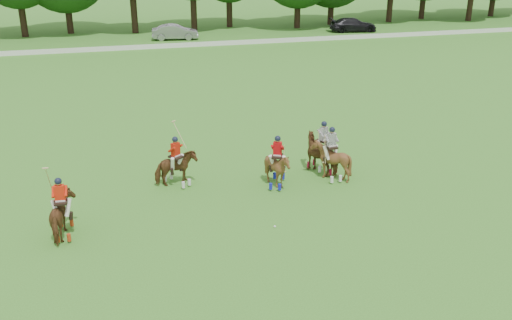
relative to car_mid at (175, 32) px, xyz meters
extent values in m
plane|color=#387320|center=(-3.69, -42.50, -0.78)|extent=(180.00, 180.00, 0.00)
cylinder|color=black|center=(-15.32, 5.99, 1.54)|extent=(0.70, 0.70, 4.64)
cylinder|color=black|center=(-10.68, 7.02, 1.37)|extent=(0.70, 0.70, 4.31)
cylinder|color=black|center=(-3.73, 5.50, 1.84)|extent=(0.70, 0.70, 5.24)
cylinder|color=black|center=(2.93, 5.74, 1.81)|extent=(0.70, 0.70, 5.19)
cylinder|color=black|center=(7.37, 7.12, 1.46)|extent=(0.70, 0.70, 4.48)
cylinder|color=black|center=(14.84, 4.32, 1.32)|extent=(0.70, 0.70, 4.21)
cylinder|color=black|center=(19.56, 5.67, 1.25)|extent=(0.70, 0.70, 4.07)
cylinder|color=black|center=(27.47, 5.88, 1.61)|extent=(0.70, 0.70, 4.79)
cylinder|color=black|center=(32.90, 7.42, 1.44)|extent=(0.70, 0.70, 4.44)
cylinder|color=black|center=(37.72, 4.24, 1.65)|extent=(0.70, 0.70, 4.86)
cylinder|color=black|center=(43.16, 7.23, 1.17)|extent=(0.70, 0.70, 3.90)
cube|color=white|center=(-3.69, -4.50, -0.56)|extent=(120.00, 0.10, 0.44)
imported|color=gray|center=(0.00, 0.00, 0.00)|extent=(4.91, 2.20, 1.56)
imported|color=black|center=(20.01, 0.00, -0.02)|extent=(5.49, 2.83, 1.52)
imported|color=#532E16|center=(-9.35, -40.36, 0.02)|extent=(0.95, 1.94, 1.60)
cube|color=black|center=(-9.35, -40.36, 0.61)|extent=(0.47, 0.58, 0.08)
cylinder|color=tan|center=(-9.65, -40.35, 1.53)|extent=(0.07, 0.77, 1.08)
imported|color=#532E16|center=(-4.75, -36.88, -0.01)|extent=(2.01, 1.96, 1.54)
cube|color=black|center=(-4.75, -36.88, 0.55)|extent=(0.69, 0.71, 0.08)
cylinder|color=tan|center=(-4.51, -36.70, 1.47)|extent=(0.49, 0.63, 1.08)
imported|color=#532E16|center=(-0.52, -38.11, 0.03)|extent=(1.80, 1.88, 1.62)
cube|color=black|center=(-0.52, -38.11, 0.62)|extent=(0.63, 0.69, 0.08)
cylinder|color=tan|center=(-0.25, -38.24, 0.54)|extent=(0.12, 0.20, 1.29)
imported|color=#532E16|center=(1.99, -37.10, 0.10)|extent=(1.87, 2.28, 1.76)
cube|color=black|center=(1.99, -37.10, 0.75)|extent=(0.66, 0.71, 0.08)
cylinder|color=tan|center=(1.73, -37.25, 0.67)|extent=(0.13, 0.20, 1.29)
imported|color=#532E16|center=(2.05, -37.92, 0.09)|extent=(1.51, 1.68, 1.75)
cube|color=black|center=(2.05, -37.92, 0.74)|extent=(0.48, 0.59, 0.08)
cylinder|color=tan|center=(1.75, -37.94, 0.66)|extent=(0.04, 0.21, 1.29)
sphere|color=white|center=(-1.72, -41.76, -0.74)|extent=(0.09, 0.09, 0.09)
camera|label=1|loc=(-7.33, -60.01, 9.59)|focal=40.00mm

